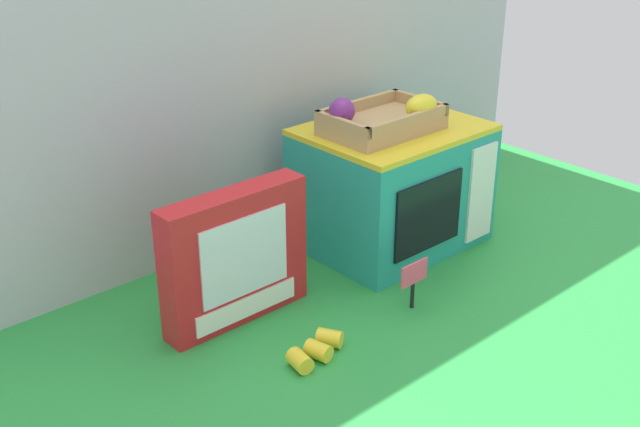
{
  "coord_description": "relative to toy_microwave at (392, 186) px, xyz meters",
  "views": [
    {
      "loc": [
        -1.1,
        -1.08,
        0.83
      ],
      "look_at": [
        -0.11,
        0.03,
        0.14
      ],
      "focal_mm": 45.31,
      "sensor_mm": 36.0,
      "label": 1
    }
  ],
  "objects": [
    {
      "name": "ground_plane",
      "position": [
        -0.12,
        -0.04,
        -0.14
      ],
      "size": [
        1.7,
        1.7,
        0.0
      ],
      "primitive_type": "plane",
      "color": "green",
      "rests_on": "ground"
    },
    {
      "name": "display_back_panel",
      "position": [
        -0.12,
        0.24,
        0.24
      ],
      "size": [
        1.61,
        0.03,
        0.76
      ],
      "primitive_type": "cube",
      "color": "#B7BABF",
      "rests_on": "ground"
    },
    {
      "name": "toy_microwave",
      "position": [
        0.0,
        0.0,
        0.0
      ],
      "size": [
        0.38,
        0.3,
        0.27
      ],
      "color": "teal",
      "rests_on": "ground"
    },
    {
      "name": "food_groups_crate",
      "position": [
        -0.04,
        -0.01,
        0.16
      ],
      "size": [
        0.24,
        0.16,
        0.08
      ],
      "color": "tan",
      "rests_on": "toy_microwave"
    },
    {
      "name": "cookie_set_box",
      "position": [
        -0.45,
        -0.03,
        -0.01
      ],
      "size": [
        0.3,
        0.06,
        0.26
      ],
      "color": "red",
      "rests_on": "ground"
    },
    {
      "name": "price_sign",
      "position": [
        -0.18,
        -0.23,
        -0.07
      ],
      "size": [
        0.07,
        0.01,
        0.1
      ],
      "color": "black",
      "rests_on": "ground"
    },
    {
      "name": "loose_toy_banana",
      "position": [
        -0.43,
        -0.23,
        -0.12
      ],
      "size": [
        0.13,
        0.07,
        0.03
      ],
      "color": "yellow",
      "rests_on": "ground"
    }
  ]
}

